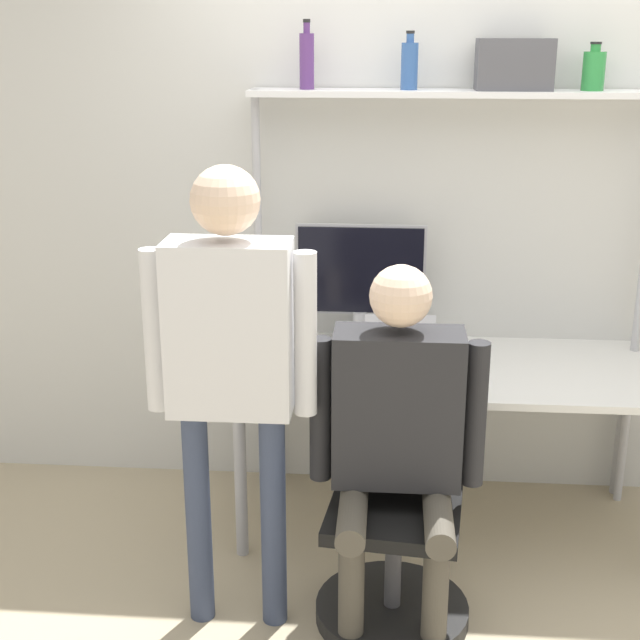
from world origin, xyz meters
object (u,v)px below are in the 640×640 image
at_px(bottle_blue, 409,65).
at_px(person_standing, 230,345).
at_px(monitor, 360,277).
at_px(cell_phone, 456,380).
at_px(bottle_green, 594,70).
at_px(storage_box, 514,65).
at_px(person_seated, 397,423).
at_px(office_chair, 395,546).
at_px(laptop, 400,361).
at_px(bottle_purple, 307,60).

bearing_deg(bottle_blue, person_standing, -120.27).
bearing_deg(monitor, cell_phone, -46.70).
height_order(bottle_green, storage_box, storage_box).
bearing_deg(monitor, person_seated, -80.30).
relative_size(cell_phone, office_chair, 0.16).
bearing_deg(person_standing, bottle_blue, 59.73).
relative_size(laptop, bottle_green, 1.53).
relative_size(office_chair, person_seated, 0.69).
bearing_deg(monitor, office_chair, -79.54).
bearing_deg(bottle_green, storage_box, 180.00).
height_order(cell_phone, bottle_green, bottle_green).
bearing_deg(monitor, laptop, -65.38).
bearing_deg(person_standing, monitor, 68.28).
bearing_deg(cell_phone, laptop, 168.83).
relative_size(cell_phone, bottle_purple, 0.55).
height_order(monitor, bottle_purple, bottle_purple).
xyz_separation_m(bottle_blue, bottle_purple, (-0.42, 0.00, 0.02)).
height_order(laptop, bottle_blue, bottle_blue).
height_order(office_chair, bottle_purple, bottle_purple).
height_order(office_chair, storage_box, storage_box).
bearing_deg(office_chair, storage_box, 64.71).
relative_size(laptop, person_seated, 0.22).
xyz_separation_m(laptop, person_seated, (-0.01, -0.58, -0.01)).
height_order(office_chair, person_seated, person_seated).
xyz_separation_m(office_chair, person_standing, (-0.57, -0.08, 0.78)).
xyz_separation_m(laptop, bottle_green, (0.74, 0.38, 1.11)).
bearing_deg(cell_phone, storage_box, 64.85).
height_order(office_chair, bottle_green, bottle_green).
bearing_deg(bottle_blue, bottle_purple, 180.00).
bearing_deg(storage_box, office_chair, -115.29).
distance_m(cell_phone, bottle_green, 1.35).
bearing_deg(person_standing, laptop, 47.10).
bearing_deg(bottle_blue, cell_phone, -63.20).
distance_m(laptop, person_seated, 0.58).
distance_m(monitor, office_chair, 1.20).
bearing_deg(laptop, office_chair, -90.61).
height_order(monitor, bottle_blue, bottle_blue).
xyz_separation_m(laptop, bottle_purple, (-0.41, 0.38, 1.15)).
bearing_deg(bottle_purple, person_standing, -99.47).
xyz_separation_m(laptop, storage_box, (0.43, 0.38, 1.13)).
relative_size(person_seated, bottle_purple, 4.86).
relative_size(office_chair, person_standing, 0.55).
distance_m(office_chair, person_seated, 0.51).
xyz_separation_m(laptop, person_standing, (-0.57, -0.62, 0.27)).
xyz_separation_m(office_chair, bottle_green, (0.75, 0.92, 1.63)).
bearing_deg(bottle_green, monitor, -179.91).
distance_m(laptop, bottle_purple, 1.28).
bearing_deg(office_chair, person_seated, -95.66).
height_order(bottle_blue, bottle_purple, bottle_purple).
bearing_deg(bottle_green, office_chair, -129.17).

